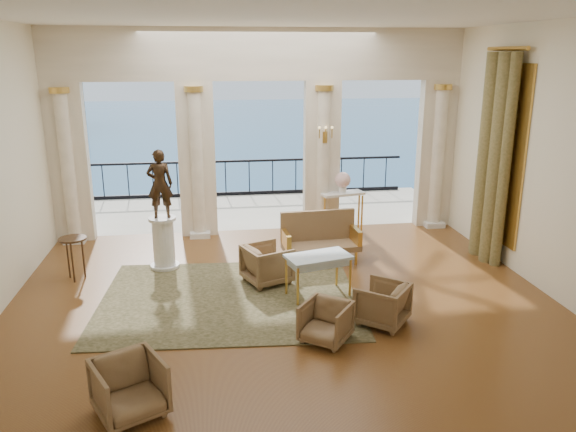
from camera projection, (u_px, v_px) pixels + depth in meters
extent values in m
plane|color=#532611|center=(283.00, 300.00, 9.36)|extent=(9.00, 9.00, 0.00)
plane|color=white|center=(344.00, 256.00, 4.93)|extent=(9.00, 0.00, 9.00)
plane|color=white|center=(550.00, 160.00, 9.34)|extent=(0.00, 8.00, 8.00)
plane|color=white|center=(283.00, 15.00, 8.11)|extent=(9.00, 9.00, 0.00)
cube|color=beige|center=(259.00, 54.00, 11.92)|extent=(9.00, 0.30, 1.10)
cube|color=beige|center=(69.00, 164.00, 11.99)|extent=(0.80, 0.30, 3.40)
cylinder|color=beige|center=(68.00, 170.00, 11.85)|extent=(0.28, 0.28, 3.20)
cylinder|color=gold|center=(59.00, 90.00, 11.39)|extent=(0.40, 0.40, 0.12)
cube|color=silver|center=(76.00, 239.00, 12.27)|extent=(0.45, 0.45, 0.12)
cube|color=beige|center=(197.00, 160.00, 12.36)|extent=(0.80, 0.30, 3.40)
cylinder|color=beige|center=(197.00, 166.00, 12.21)|extent=(0.28, 0.28, 3.20)
cylinder|color=gold|center=(194.00, 89.00, 11.75)|extent=(0.40, 0.40, 0.12)
cube|color=silver|center=(200.00, 234.00, 12.64)|extent=(0.45, 0.45, 0.12)
cube|color=beige|center=(322.00, 157.00, 12.74)|extent=(0.80, 0.30, 3.40)
cylinder|color=beige|center=(323.00, 163.00, 12.59)|extent=(0.28, 0.28, 3.20)
cylinder|color=gold|center=(324.00, 88.00, 12.13)|extent=(0.40, 0.40, 0.12)
cube|color=silver|center=(322.00, 228.00, 13.02)|extent=(0.45, 0.45, 0.12)
cube|color=beige|center=(435.00, 154.00, 13.10)|extent=(0.80, 0.30, 3.40)
cylinder|color=beige|center=(438.00, 160.00, 12.96)|extent=(0.28, 0.28, 3.20)
cylinder|color=gold|center=(443.00, 87.00, 12.50)|extent=(0.40, 0.40, 0.12)
cube|color=silver|center=(433.00, 224.00, 13.39)|extent=(0.45, 0.45, 0.12)
cube|color=#BBAE99|center=(254.00, 211.00, 14.89)|extent=(10.00, 3.60, 0.10)
cube|color=black|center=(249.00, 161.00, 16.12)|extent=(9.00, 0.06, 0.06)
cube|color=black|center=(250.00, 193.00, 16.38)|extent=(9.00, 0.06, 0.10)
cylinder|color=black|center=(249.00, 178.00, 16.26)|extent=(0.03, 0.03, 1.00)
cylinder|color=black|center=(103.00, 182.00, 15.70)|extent=(0.03, 0.03, 1.00)
cylinder|color=black|center=(386.00, 174.00, 16.81)|extent=(0.03, 0.03, 1.00)
cylinder|color=#4C3823|center=(323.00, 124.00, 15.32)|extent=(0.20, 0.20, 4.20)
plane|color=navy|center=(218.00, 139.00, 68.08)|extent=(160.00, 160.00, 0.00)
cylinder|color=brown|center=(505.00, 164.00, 10.38)|extent=(0.26, 0.26, 4.00)
cylinder|color=brown|center=(492.00, 159.00, 10.81)|extent=(0.32, 0.32, 4.00)
cylinder|color=brown|center=(483.00, 155.00, 11.24)|extent=(0.26, 0.26, 4.00)
cylinder|color=gold|center=(508.00, 49.00, 10.25)|extent=(0.08, 1.40, 0.08)
cube|color=gold|center=(502.00, 154.00, 10.81)|extent=(0.04, 1.60, 3.40)
cube|color=gold|center=(325.00, 137.00, 12.29)|extent=(0.10, 0.04, 0.25)
cylinder|color=gold|center=(319.00, 133.00, 12.17)|extent=(0.02, 0.02, 0.22)
cylinder|color=gold|center=(326.00, 133.00, 12.19)|extent=(0.02, 0.02, 0.22)
cylinder|color=gold|center=(332.00, 133.00, 12.21)|extent=(0.02, 0.02, 0.22)
cube|color=#292E15|center=(230.00, 298.00, 9.42)|extent=(4.48, 3.60, 0.02)
imported|color=#483520|center=(129.00, 386.00, 6.30)|extent=(0.95, 0.93, 0.74)
imported|color=#483520|center=(326.00, 320.00, 7.95)|extent=(0.86, 0.85, 0.65)
imported|color=#483520|center=(382.00, 302.00, 8.46)|extent=(0.94, 0.95, 0.71)
imported|color=#483520|center=(267.00, 262.00, 10.00)|extent=(0.93, 0.96, 0.77)
cube|color=#483520|center=(321.00, 247.00, 10.95)|extent=(1.53, 0.70, 0.11)
cube|color=#483520|center=(318.00, 225.00, 11.13)|extent=(1.50, 0.18, 0.61)
cube|color=gold|center=(286.00, 239.00, 10.76)|extent=(0.13, 0.61, 0.29)
cube|color=gold|center=(355.00, 235.00, 11.03)|extent=(0.13, 0.61, 0.29)
cylinder|color=gold|center=(291.00, 263.00, 10.65)|extent=(0.06, 0.06, 0.28)
cylinder|color=gold|center=(356.00, 258.00, 10.90)|extent=(0.06, 0.06, 0.28)
cylinder|color=gold|center=(286.00, 254.00, 11.11)|extent=(0.06, 0.06, 0.28)
cylinder|color=gold|center=(348.00, 250.00, 11.36)|extent=(0.06, 0.06, 0.28)
cube|color=#A7C0D6|center=(318.00, 257.00, 9.35)|extent=(1.17, 0.83, 0.05)
cylinder|color=gold|center=(298.00, 287.00, 9.06)|extent=(0.04, 0.04, 0.68)
cylinder|color=gold|center=(350.00, 278.00, 9.42)|extent=(0.04, 0.04, 0.68)
cylinder|color=gold|center=(286.00, 276.00, 9.48)|extent=(0.04, 0.04, 0.68)
cylinder|color=gold|center=(337.00, 268.00, 9.84)|extent=(0.04, 0.04, 0.68)
cylinder|color=silver|center=(165.00, 266.00, 10.78)|extent=(0.55, 0.55, 0.07)
cylinder|color=silver|center=(164.00, 243.00, 10.65)|extent=(0.40, 0.40, 0.88)
cylinder|color=silver|center=(162.00, 219.00, 10.52)|extent=(0.51, 0.51, 0.06)
imported|color=#312216|center=(160.00, 184.00, 10.33)|extent=(0.47, 0.32, 1.29)
cube|color=silver|center=(342.00, 194.00, 12.73)|extent=(1.04, 0.59, 0.05)
cylinder|color=gold|center=(327.00, 217.00, 12.59)|extent=(0.05, 0.05, 0.88)
cylinder|color=gold|center=(362.00, 213.00, 12.89)|extent=(0.05, 0.05, 0.88)
cylinder|color=gold|center=(322.00, 214.00, 12.83)|extent=(0.05, 0.05, 0.88)
cylinder|color=gold|center=(356.00, 210.00, 13.13)|extent=(0.05, 0.05, 0.88)
cylinder|color=white|center=(343.00, 188.00, 12.69)|extent=(0.18, 0.18, 0.22)
sphere|color=pink|center=(343.00, 180.00, 12.64)|extent=(0.35, 0.35, 0.35)
cylinder|color=black|center=(72.00, 239.00, 10.03)|extent=(0.49, 0.49, 0.03)
cylinder|color=black|center=(83.00, 258.00, 10.23)|extent=(0.03, 0.03, 0.76)
cylinder|color=black|center=(68.00, 258.00, 10.20)|extent=(0.03, 0.03, 0.76)
cylinder|color=black|center=(73.00, 263.00, 10.00)|extent=(0.03, 0.03, 0.76)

